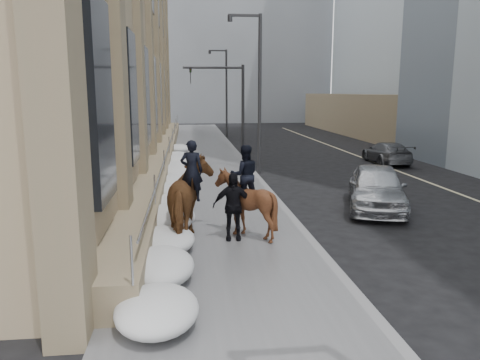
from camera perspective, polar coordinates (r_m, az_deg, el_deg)
name	(u,v)px	position (r m, az deg, el deg)	size (l,w,h in m)	color
ground	(226,283)	(10.72, -1.68, -12.47)	(140.00, 140.00, 0.00)	black
sidewalk	(207,189)	(20.27, -4.05, -1.16)	(5.00, 80.00, 0.12)	#545457
curb	(267,188)	(20.54, 3.27, -0.99)	(0.24, 80.00, 0.12)	slate
lane_line	(436,185)	(23.20, 22.83, -0.61)	(0.15, 70.00, 0.01)	#BFB78C
limestone_building	(109,12)	(30.48, -15.67, 19.17)	(6.10, 44.00, 18.00)	#9C8B66
bg_building_mid	(219,22)	(70.66, -2.64, 18.64)	(30.00, 12.00, 28.00)	slate
bg_building_far	(154,57)	(82.19, -10.41, 14.56)	(24.00, 12.00, 20.00)	gray
streetlight_mid	(257,84)	(24.08, 2.04, 11.56)	(1.71, 0.24, 8.00)	#2D2D30
streetlight_far	(225,88)	(43.96, -1.87, 11.17)	(1.71, 0.24, 8.00)	#2D2D30
traffic_signal	(229,95)	(31.95, -1.31, 10.31)	(4.10, 0.22, 6.00)	#2D2D30
snow_bank	(172,190)	(18.32, -8.26, -1.21)	(1.70, 18.10, 0.76)	silver
mounted_horse_left	(191,198)	(13.10, -5.96, -2.19)	(1.42, 2.78, 2.80)	#543219
mounted_horse_right	(245,199)	(13.34, 0.62, -2.34)	(1.65, 1.83, 2.62)	#412212
pedestrian	(233,206)	(13.05, -0.91, -3.24)	(1.12, 0.46, 1.91)	black
car_silver	(377,187)	(17.60, 16.30, -0.87)	(1.93, 4.80, 1.64)	#B5B8BE
car_grey	(387,153)	(29.20, 17.43, 3.19)	(1.81, 4.46, 1.29)	#56595D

